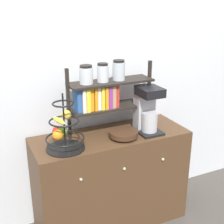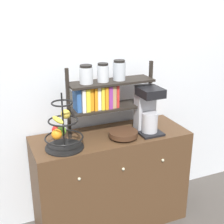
# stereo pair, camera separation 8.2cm
# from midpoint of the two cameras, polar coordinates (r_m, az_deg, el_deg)

# --- Properties ---
(wall_back) EXTENTS (7.00, 0.05, 2.60)m
(wall_back) POSITION_cam_midpoint_polar(r_m,az_deg,el_deg) (2.59, -1.75, 7.77)
(wall_back) COLOR silver
(wall_back) RESTS_ON ground_plane
(sideboard) EXTENTS (1.26, 0.49, 0.83)m
(sideboard) POSITION_cam_midpoint_polar(r_m,az_deg,el_deg) (2.69, 0.69, -12.25)
(sideboard) COLOR #4C331E
(sideboard) RESTS_ON ground_plane
(coffee_maker) EXTENTS (0.18, 0.24, 0.38)m
(coffee_maker) POSITION_cam_midpoint_polar(r_m,az_deg,el_deg) (2.51, 7.42, 0.48)
(coffee_maker) COLOR black
(coffee_maker) RESTS_ON sideboard
(fruit_stand) EXTENTS (0.28, 0.28, 0.42)m
(fruit_stand) POSITION_cam_midpoint_polar(r_m,az_deg,el_deg) (2.26, -8.08, -3.42)
(fruit_stand) COLOR black
(fruit_stand) RESTS_ON sideboard
(wooden_bowl) EXTENTS (0.23, 0.23, 0.06)m
(wooden_bowl) POSITION_cam_midpoint_polar(r_m,az_deg,el_deg) (2.44, 3.04, -4.03)
(wooden_bowl) COLOR #422819
(wooden_bowl) RESTS_ON sideboard
(shelf_hutch) EXTENTS (0.73, 0.20, 0.58)m
(shelf_hutch) POSITION_cam_midpoint_polar(r_m,az_deg,el_deg) (2.42, -0.76, 3.89)
(shelf_hutch) COLOR black
(shelf_hutch) RESTS_ON sideboard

